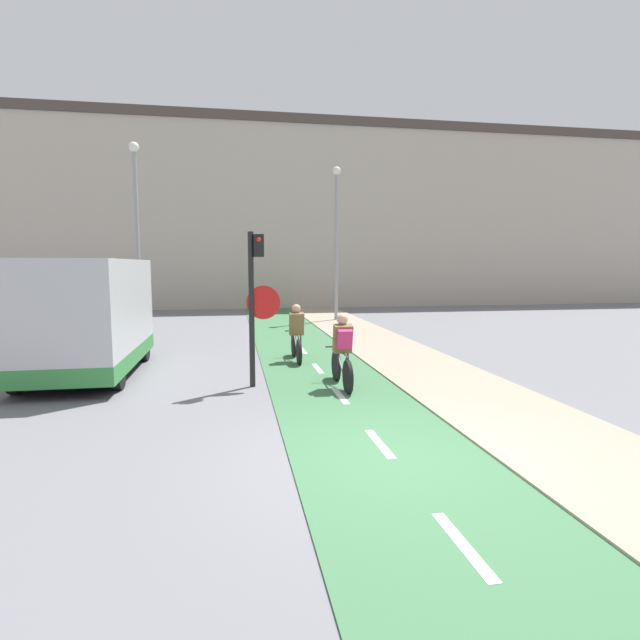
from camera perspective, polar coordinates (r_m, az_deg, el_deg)
name	(u,v)px	position (r m, az deg, el deg)	size (l,w,h in m)	color
ground_plane	(391,459)	(6.60, 8.12, -15.46)	(120.00, 120.00, 0.00)	slate
bike_lane	(391,458)	(6.60, 8.11, -15.37)	(2.55, 60.00, 0.02)	#3D7047
sidewalk_strip	(567,445)	(7.69, 26.39, -12.67)	(2.40, 60.00, 0.05)	gray
building_row_background	(264,216)	(30.41, -6.42, 11.69)	(60.00, 5.20, 10.55)	#B2A899
traffic_light_pole	(256,292)	(9.94, -7.37, 3.24)	(0.67, 0.25, 3.08)	black
street_lamp_far	(137,217)	(19.26, -20.22, 10.95)	(0.36, 0.36, 6.72)	gray
street_lamp_sidewalk	(336,227)	(21.75, 1.88, 10.55)	(0.36, 0.36, 6.57)	gray
cyclist_near	(342,353)	(9.90, 2.58, -3.75)	(0.46, 1.74, 1.48)	black
cyclist_far	(296,335)	(12.63, -2.72, -1.77)	(0.46, 1.69, 1.45)	black
van	(87,319)	(12.11, -25.06, 0.13)	(2.06, 4.62, 2.56)	#B7B7BC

